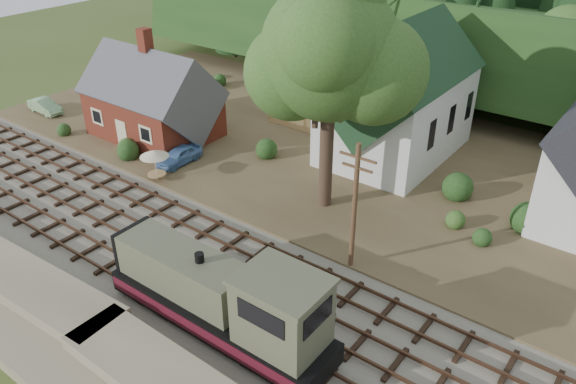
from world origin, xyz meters
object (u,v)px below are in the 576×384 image
Objects in this scene: locomotive at (225,300)px; patio_set at (154,155)px; car_blue at (179,155)px; car_green at (45,106)px.

patio_set is at bearing 149.83° from locomotive.
patio_set is (0.56, -2.81, 1.32)m from car_blue.
locomotive is 3.16× the size of car_blue.
car_green is 1.70× the size of patio_set.
car_blue reaches higher than car_green.
locomotive reaches higher than car_green.
patio_set is (-14.62, 8.50, 0.11)m from locomotive.
patio_set reaches higher than car_blue.
car_blue is 3.15m from patio_set.
locomotive is at bearing -36.55° from car_blue.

